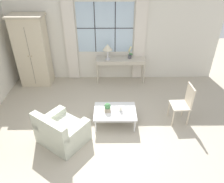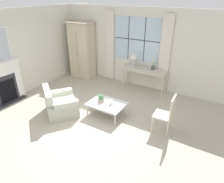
% 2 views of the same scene
% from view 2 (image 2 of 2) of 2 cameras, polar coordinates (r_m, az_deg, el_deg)
% --- Properties ---
extents(ground_plane, '(14.00, 14.00, 0.00)m').
position_cam_2_polar(ground_plane, '(5.63, -7.09, -8.56)').
color(ground_plane, '#B2A893').
extents(wall_back_windowed, '(7.20, 0.14, 2.80)m').
position_cam_2_polar(wall_back_windowed, '(7.43, 6.96, 12.20)').
color(wall_back_windowed, silver).
rests_on(wall_back_windowed, ground_plane).
extents(wall_left, '(0.06, 7.20, 2.80)m').
position_cam_2_polar(wall_left, '(7.51, -23.68, 10.32)').
color(wall_left, silver).
rests_on(wall_left, ground_plane).
extents(fireplace, '(0.34, 1.23, 2.32)m').
position_cam_2_polar(fireplace, '(7.08, -28.67, 3.01)').
color(fireplace, '#2D2D33').
rests_on(fireplace, ground_plane).
extents(armoire, '(1.01, 0.65, 2.20)m').
position_cam_2_polar(armoire, '(8.36, -8.55, 11.61)').
color(armoire, beige).
rests_on(armoire, ground_plane).
extents(console_table, '(1.59, 0.42, 0.81)m').
position_cam_2_polar(console_table, '(7.19, 9.24, 5.86)').
color(console_table, beige).
rests_on(console_table, ground_plane).
extents(table_lamp, '(0.30, 0.30, 0.51)m').
position_cam_2_polar(table_lamp, '(7.16, 6.26, 9.99)').
color(table_lamp, silver).
rests_on(table_lamp, console_table).
extents(potted_orchid, '(0.15, 0.12, 0.40)m').
position_cam_2_polar(potted_orchid, '(7.06, 11.66, 7.30)').
color(potted_orchid, '#4C4C51').
rests_on(potted_orchid, console_table).
extents(armchair_upholstered, '(1.28, 1.25, 0.82)m').
position_cam_2_polar(armchair_upholstered, '(6.01, -14.60, -3.71)').
color(armchair_upholstered, beige).
rests_on(armchair_upholstered, ground_plane).
extents(side_chair_wooden, '(0.46, 0.46, 1.03)m').
position_cam_2_polar(side_chair_wooden, '(5.07, 15.54, -5.83)').
color(side_chair_wooden, beige).
rests_on(side_chair_wooden, ground_plane).
extents(coffee_table, '(1.04, 0.75, 0.38)m').
position_cam_2_polar(coffee_table, '(5.71, -1.51, -3.72)').
color(coffee_table, silver).
rests_on(coffee_table, ground_plane).
extents(potted_plant_small, '(0.15, 0.15, 0.23)m').
position_cam_2_polar(potted_plant_small, '(5.72, -3.16, -1.95)').
color(potted_plant_small, tan).
rests_on(potted_plant_small, coffee_table).
extents(pillar_candle, '(0.11, 0.11, 0.15)m').
position_cam_2_polar(pillar_candle, '(5.60, -0.32, -3.16)').
color(pillar_candle, silver).
rests_on(pillar_candle, coffee_table).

